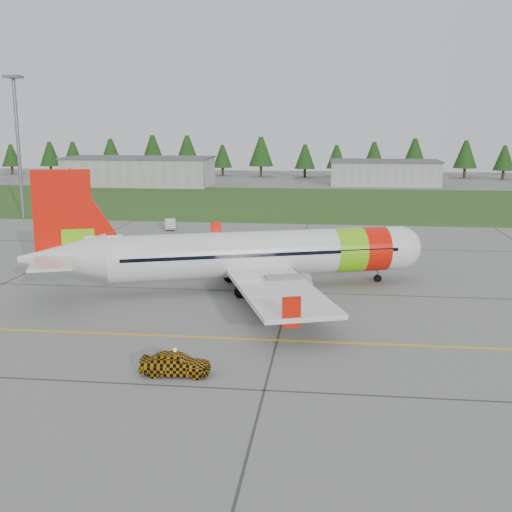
# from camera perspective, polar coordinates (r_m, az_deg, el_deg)

# --- Properties ---
(ground) EXTENTS (320.00, 320.00, 0.00)m
(ground) POSITION_cam_1_polar(r_m,az_deg,el_deg) (36.58, -15.32, -10.72)
(ground) COLOR gray
(ground) RESTS_ON ground
(aircraft) EXTENTS (32.65, 30.96, 10.24)m
(aircraft) POSITION_cam_1_polar(r_m,az_deg,el_deg) (53.65, -0.48, 0.15)
(aircraft) COLOR white
(aircraft) RESTS_ON ground
(follow_me_car) EXTENTS (1.40, 1.63, 3.93)m
(follow_me_car) POSITION_cam_1_polar(r_m,az_deg,el_deg) (35.85, -7.23, -7.48)
(follow_me_car) COLOR orange
(follow_me_car) RESTS_ON ground
(service_van) EXTENTS (1.69, 1.64, 4.03)m
(service_van) POSITION_cam_1_polar(r_m,az_deg,el_deg) (85.48, -7.66, 3.73)
(service_van) COLOR silver
(service_van) RESTS_ON ground
(grass_strip) EXTENTS (320.00, 50.00, 0.03)m
(grass_strip) POSITION_cam_1_polar(r_m,az_deg,el_deg) (114.81, 0.10, 4.84)
(grass_strip) COLOR #30561E
(grass_strip) RESTS_ON ground
(taxi_guideline) EXTENTS (120.00, 0.25, 0.02)m
(taxi_guideline) POSITION_cam_1_polar(r_m,az_deg,el_deg) (43.60, -11.39, -6.83)
(taxi_guideline) COLOR gold
(taxi_guideline) RESTS_ON ground
(hangar_west) EXTENTS (32.00, 14.00, 6.00)m
(hangar_west) POSITION_cam_1_polar(r_m,az_deg,el_deg) (148.08, -10.31, 7.36)
(hangar_west) COLOR #A8A8A3
(hangar_west) RESTS_ON ground
(hangar_east) EXTENTS (24.00, 12.00, 5.20)m
(hangar_east) POSITION_cam_1_polar(r_m,az_deg,el_deg) (150.08, 11.34, 7.22)
(hangar_east) COLOR #A8A8A3
(hangar_east) RESTS_ON ground
(floodlight_mast) EXTENTS (0.50, 0.50, 20.00)m
(floodlight_mast) POSITION_cam_1_polar(r_m,az_deg,el_deg) (100.11, -20.36, 8.86)
(floodlight_mast) COLOR slate
(floodlight_mast) RESTS_ON ground
(treeline) EXTENTS (160.00, 8.00, 10.00)m
(treeline) POSITION_cam_1_polar(r_m,az_deg,el_deg) (169.96, 2.33, 8.74)
(treeline) COLOR #1C3F14
(treeline) RESTS_ON ground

